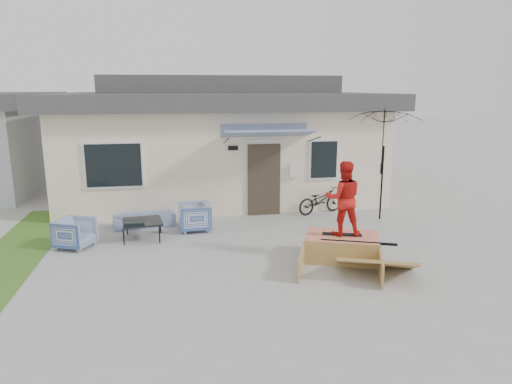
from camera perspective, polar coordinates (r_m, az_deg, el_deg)
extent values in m
plane|color=#9B9A96|center=(9.50, 0.08, -10.11)|extent=(90.00, 90.00, 0.00)
cube|color=#386221|center=(11.83, -27.66, -6.93)|extent=(1.40, 8.00, 0.01)
cube|color=beige|center=(16.84, -4.65, 5.19)|extent=(10.00, 7.00, 3.00)
cube|color=#3B3B3C|center=(16.70, -4.76, 11.15)|extent=(10.80, 7.80, 0.50)
cube|color=#3B3B3C|center=(16.70, -4.79, 13.04)|extent=(7.50, 4.50, 0.60)
cube|color=#3B3024|center=(13.58, 0.99, 1.51)|extent=(0.95, 0.08, 2.10)
cube|color=white|center=(13.37, -17.02, 3.16)|extent=(1.60, 0.06, 1.30)
cube|color=white|center=(13.95, 8.29, 3.96)|extent=(0.90, 0.06, 1.20)
cube|color=#2B498D|center=(12.89, 1.44, 7.19)|extent=(2.50, 1.09, 0.29)
imported|color=#2B498D|center=(12.95, -13.55, -2.74)|extent=(1.68, 0.74, 0.64)
imported|color=#2B498D|center=(11.70, -21.30, -4.56)|extent=(0.95, 0.97, 0.77)
imported|color=#2B498D|center=(12.32, -7.53, -2.86)|extent=(0.79, 0.83, 0.81)
cube|color=black|center=(11.92, -13.71, -4.52)|extent=(1.05, 1.05, 0.46)
imported|color=black|center=(13.98, 7.86, -0.65)|extent=(1.62, 1.02, 0.98)
cylinder|color=black|center=(13.60, 15.14, 1.08)|extent=(0.05, 0.05, 2.10)
imported|color=black|center=(13.48, 15.31, 3.99)|extent=(2.41, 2.29, 0.90)
cube|color=black|center=(10.41, 10.49, -5.07)|extent=(0.87, 0.47, 0.05)
imported|color=red|center=(10.19, 10.67, -0.58)|extent=(0.89, 0.75, 1.62)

